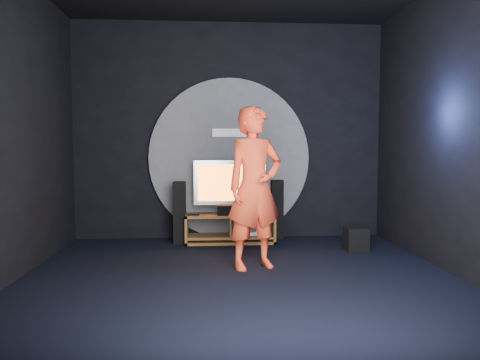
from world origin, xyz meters
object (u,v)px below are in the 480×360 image
object	(u,v)px
tower_speaker_left	(180,213)
player	(255,188)
tv	(230,184)
subwoofer	(356,239)
media_console	(230,230)
tower_speaker_right	(277,209)

from	to	relation	value
tower_speaker_left	player	world-z (taller)	player
tv	player	size ratio (longest dim) A/B	0.56
tv	tower_speaker_left	size ratio (longest dim) A/B	1.17
subwoofer	player	xyz separation A→B (m)	(-1.56, -0.87, 0.83)
media_console	tower_speaker_right	bearing A→B (deg)	21.21
media_console	tv	size ratio (longest dim) A/B	1.24
media_console	player	world-z (taller)	player
subwoofer	tv	bearing A→B (deg)	157.24
tower_speaker_right	subwoofer	size ratio (longest dim) A/B	2.87
media_console	subwoofer	bearing A→B (deg)	-20.98
media_console	player	bearing A→B (deg)	-81.94
player	media_console	bearing A→B (deg)	76.28
media_console	tv	distance (m)	0.71
subwoofer	player	distance (m)	1.97
media_console	tower_speaker_left	distance (m)	0.84
media_console	subwoofer	xyz separation A→B (m)	(1.78, -0.68, -0.03)
media_console	player	size ratio (longest dim) A/B	0.70
tv	player	xyz separation A→B (m)	(0.23, -1.62, 0.09)
tower_speaker_right	player	world-z (taller)	player
tower_speaker_left	tv	bearing A→B (deg)	4.52
tower_speaker_left	tower_speaker_right	distance (m)	1.59
tv	tower_speaker_left	xyz separation A→B (m)	(-0.78, -0.06, -0.43)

